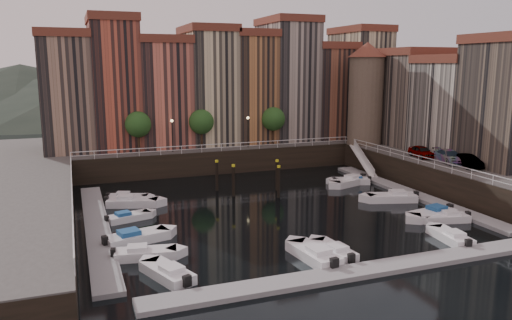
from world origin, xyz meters
name	(u,v)px	position (x,y,z in m)	size (l,w,h in m)	color
ground	(268,207)	(0.00, 0.00, 0.00)	(200.00, 200.00, 0.00)	black
quay_far	(202,150)	(0.00, 26.00, 1.50)	(80.00, 20.00, 3.00)	black
quay_right	(503,175)	(28.00, -2.00, 1.50)	(20.00, 36.00, 3.00)	black
dock_left	(97,227)	(-16.20, -1.00, 0.17)	(2.00, 28.00, 0.35)	gray
dock_right	(411,193)	(16.20, -1.00, 0.17)	(2.00, 28.00, 0.35)	gray
dock_near	(361,271)	(0.00, -17.00, 0.17)	(30.00, 2.00, 0.35)	gray
mountains	(138,85)	(1.72, 110.00, 7.92)	(145.00, 100.00, 18.00)	#2D382D
far_terrace	(228,85)	(3.31, 23.50, 10.95)	(48.70, 10.30, 17.50)	#977560
right_terrace	(461,101)	(26.50, 3.80, 9.56)	(9.30, 24.30, 14.00)	#7A6A5C
corner_tower	(366,92)	(20.00, 14.50, 10.19)	(5.20, 5.20, 13.80)	#6B5B4C
promenade_trees	(206,122)	(-1.33, 18.20, 6.58)	(21.20, 3.20, 5.20)	black
street_lamps	(211,128)	(-1.00, 17.20, 5.90)	(10.36, 0.36, 4.18)	black
railings	(251,161)	(0.00, 4.88, 3.79)	(36.08, 34.04, 0.52)	white
gangway	(363,159)	(17.10, 10.00, 1.92)	(2.78, 8.32, 3.73)	white
mooring_pilings	(251,179)	(0.24, 5.50, 1.65)	(6.70, 5.50, 3.78)	black
boat_left_0	(144,254)	(-13.33, -9.20, 0.36)	(4.77, 2.42, 1.07)	silver
boat_left_1	(136,238)	(-13.49, -5.64, 0.41)	(5.38, 3.05, 1.20)	silver
boat_left_2	(128,217)	(-13.47, 0.36, 0.32)	(4.23, 2.49, 0.95)	silver
boat_left_3	(131,202)	(-12.60, 5.05, 0.40)	(5.34, 3.30, 1.20)	silver
boat_left_4	(127,198)	(-12.78, 7.25, 0.33)	(4.35, 2.84, 0.98)	silver
boat_right_0	(446,218)	(13.26, -9.86, 0.34)	(4.54, 2.50, 1.02)	silver
boat_right_1	(432,214)	(12.81, -8.57, 0.39)	(5.22, 2.68, 1.17)	silver
boat_right_2	(393,197)	(12.81, -2.49, 0.41)	(5.41, 3.27, 1.21)	silver
boat_right_3	(352,181)	(12.91, 5.69, 0.35)	(4.63, 2.90, 1.04)	silver
boat_right_4	(349,181)	(12.36, 5.28, 0.40)	(5.32, 3.36, 1.20)	silver
boat_near_0	(168,273)	(-12.36, -13.24, 0.37)	(3.24, 4.85, 1.10)	silver
boat_near_1	(314,254)	(-1.89, -13.75, 0.40)	(2.42, 5.30, 1.19)	silver
boat_near_2	(334,251)	(-0.16, -13.47, 0.35)	(2.08, 4.59, 1.04)	silver
boat_near_3	(451,237)	(10.09, -14.04, 0.35)	(2.11, 4.63, 1.04)	silver
car_a	(422,152)	(20.66, 3.14, 3.69)	(1.64, 4.07, 1.39)	gray
car_b	(469,162)	(21.61, -3.37, 3.70)	(1.48, 4.26, 1.40)	gray
car_c	(449,157)	(21.43, -0.61, 3.71)	(2.00, 4.92, 1.43)	gray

